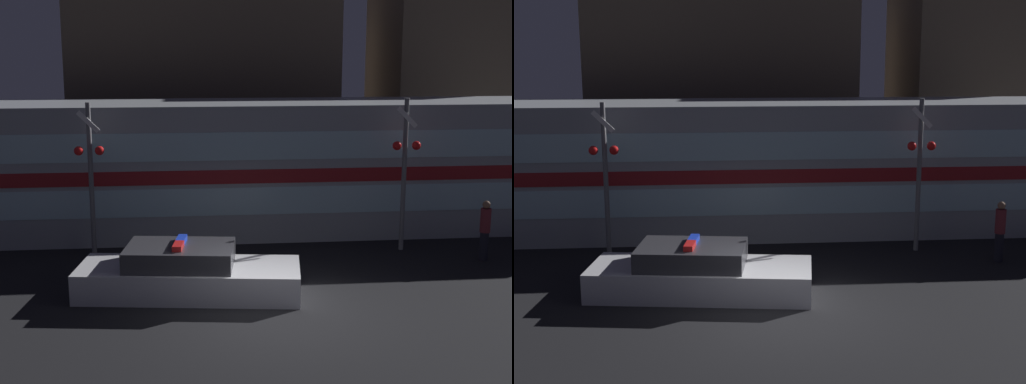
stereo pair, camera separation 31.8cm
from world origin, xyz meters
TOP-DOWN VIEW (x-y plane):
  - ground_plane at (0.00, 0.00)m, footprint 120.00×120.00m
  - train at (1.84, 7.06)m, footprint 20.60×3.14m
  - police_car at (-1.75, 1.57)m, footprint 5.11×2.42m
  - pedestrian at (5.91, 3.38)m, footprint 0.27×0.27m
  - crossing_signal_near at (4.07, 4.51)m, footprint 0.76×0.32m
  - crossing_signal_far at (-4.18, 4.70)m, footprint 0.76×0.32m
  - building_left at (-0.98, 14.64)m, footprint 9.75×6.05m
  - building_center at (10.19, 14.97)m, footprint 7.83×5.33m

SIDE VIEW (x-z plane):
  - ground_plane at x=0.00m, z-range 0.00..0.00m
  - police_car at x=-1.75m, z-range -0.16..1.09m
  - pedestrian at x=5.91m, z-range 0.02..1.60m
  - train at x=1.84m, z-range 0.00..3.85m
  - crossing_signal_far at x=-4.18m, z-range 0.28..4.33m
  - crossing_signal_near at x=4.07m, z-range 0.28..4.39m
  - building_left at x=-0.98m, z-range 0.00..7.28m
  - building_center at x=10.19m, z-range 0.00..9.15m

